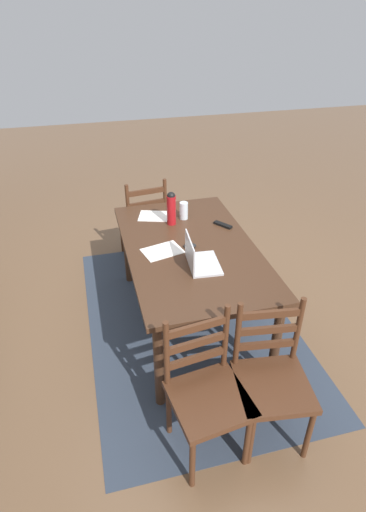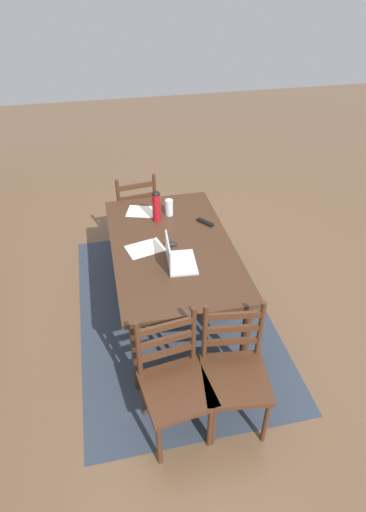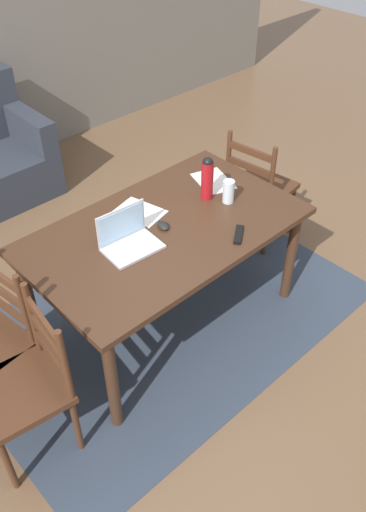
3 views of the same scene
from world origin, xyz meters
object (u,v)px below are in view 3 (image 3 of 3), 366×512
at_px(computer_mouse, 163,225).
at_px(tv_remote, 238,235).
at_px(water_bottle, 207,177).
at_px(drinking_glass, 229,191).
at_px(chair_right_far, 259,188).
at_px(chair_left_near, 27,387).
at_px(laptop, 128,237).
at_px(dining_table, 165,239).

relative_size(computer_mouse, tv_remote, 0.59).
xyz_separation_m(water_bottle, drinking_glass, (0.07, -0.13, -0.08)).
height_order(water_bottle, drinking_glass, water_bottle).
distance_m(drinking_glass, computer_mouse, 0.50).
xyz_separation_m(chair_right_far, computer_mouse, (-1.14, -0.19, 0.33)).
relative_size(chair_left_near, chair_right_far, 1.00).
distance_m(chair_left_near, chair_right_far, 2.31).
xyz_separation_m(laptop, computer_mouse, (0.26, -0.01, -0.04)).
bearing_deg(computer_mouse, chair_left_near, -157.55).
relative_size(dining_table, water_bottle, 5.75).
height_order(dining_table, drinking_glass, drinking_glass).
bearing_deg(laptop, chair_left_near, -165.45).
xyz_separation_m(chair_right_far, laptop, (-1.40, -0.18, 0.37)).
bearing_deg(tv_remote, computer_mouse, 0.72).
height_order(chair_left_near, laptop, laptop).
distance_m(laptop, tv_remote, 0.65).
xyz_separation_m(dining_table, tv_remote, (0.26, -0.36, 0.10)).
distance_m(dining_table, water_bottle, 0.48).
distance_m(dining_table, computer_mouse, 0.11).
height_order(chair_left_near, computer_mouse, chair_left_near).
xyz_separation_m(drinking_glass, tv_remote, (-0.22, -0.29, -0.07)).
bearing_deg(laptop, computer_mouse, -2.47).
bearing_deg(water_bottle, chair_right_far, 10.91).
height_order(chair_right_far, water_bottle, water_bottle).
bearing_deg(water_bottle, chair_left_near, -170.36).
bearing_deg(computer_mouse, water_bottle, 18.35).
bearing_deg(chair_left_near, tv_remote, -6.23).
distance_m(chair_left_near, laptop, 0.97).
bearing_deg(laptop, water_bottle, 3.20).
distance_m(dining_table, laptop, 0.31).
bearing_deg(dining_table, chair_right_far, 9.79).
distance_m(dining_table, chair_right_far, 1.17).
xyz_separation_m(chair_right_far, tv_remote, (-0.87, -0.55, 0.33)).
bearing_deg(drinking_glass, water_bottle, 118.13).
bearing_deg(chair_right_far, dining_table, -170.21).
xyz_separation_m(water_bottle, tv_remote, (-0.15, -0.42, -0.14)).
bearing_deg(chair_right_far, tv_remote, -147.49).
height_order(water_bottle, computer_mouse, water_bottle).
bearing_deg(drinking_glass, chair_right_far, 22.09).
height_order(laptop, tv_remote, laptop).
bearing_deg(tv_remote, dining_table, 0.37).
distance_m(chair_left_near, tv_remote, 1.45).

